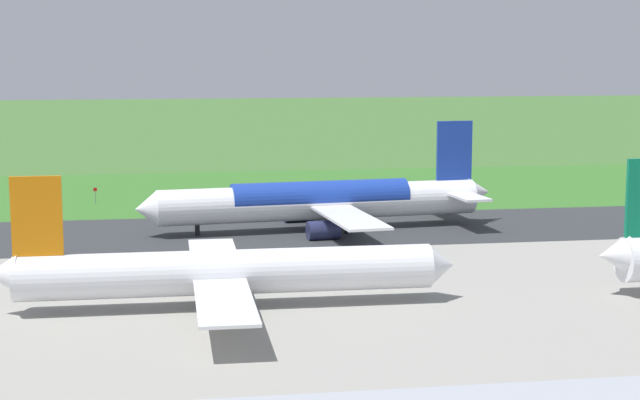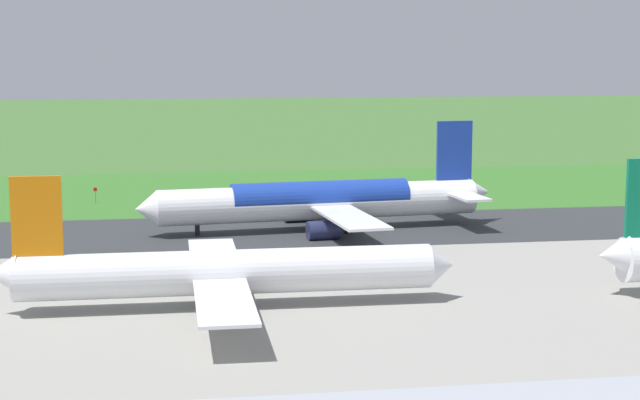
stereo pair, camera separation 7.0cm
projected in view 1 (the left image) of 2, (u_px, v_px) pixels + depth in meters
ground_plane at (236, 232)px, 147.43m from camera, size 800.00×800.00×0.00m
runway_asphalt at (236, 232)px, 147.43m from camera, size 600.00×28.29×0.06m
apron_concrete at (269, 309)px, 104.06m from camera, size 440.00×110.00×0.05m
grass_verge_foreground at (221, 199)px, 180.20m from camera, size 600.00×80.00×0.04m
airliner_main at (322, 201)px, 148.84m from camera, size 54.15×44.38×15.88m
airliner_parked_mid at (225, 271)px, 104.08m from camera, size 48.27×39.39×14.13m
no_stopping_sign at (95, 194)px, 174.66m from camera, size 0.60×0.10×2.77m
traffic_cone_orange at (51, 201)px, 176.06m from camera, size 0.40×0.40×0.55m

